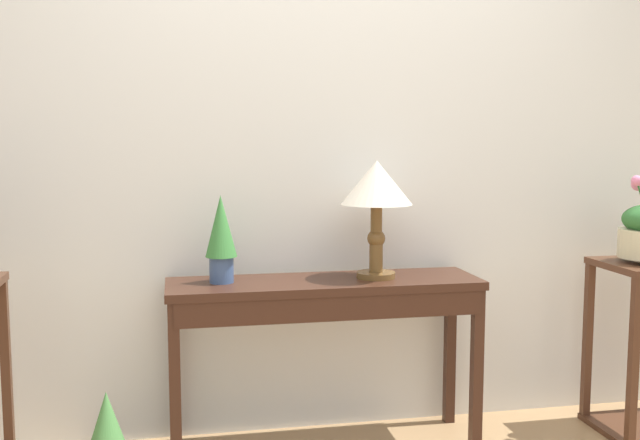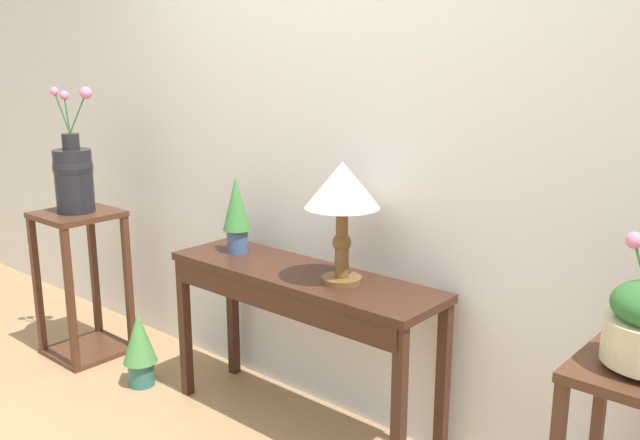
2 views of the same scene
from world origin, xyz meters
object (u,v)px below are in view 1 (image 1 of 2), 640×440
object	(u,v)px
table_lamp	(377,190)
potted_plant_on_console	(221,235)
console_table	(326,305)
potted_plant_floor	(107,438)

from	to	relation	value
table_lamp	potted_plant_on_console	distance (m)	0.68
console_table	potted_plant_on_console	distance (m)	0.53
table_lamp	potted_plant_floor	size ratio (longest dim) A/B	1.27
table_lamp	potted_plant_floor	bearing A→B (deg)	-167.15
table_lamp	potted_plant_on_console	size ratio (longest dim) A/B	1.38
console_table	potted_plant_floor	size ratio (longest dim) A/B	3.34
console_table	potted_plant_on_console	size ratio (longest dim) A/B	3.63
potted_plant_on_console	potted_plant_floor	xyz separation A→B (m)	(-0.45, -0.28, -0.72)
console_table	table_lamp	bearing A→B (deg)	5.99
table_lamp	potted_plant_on_console	xyz separation A→B (m)	(-0.65, 0.02, -0.18)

